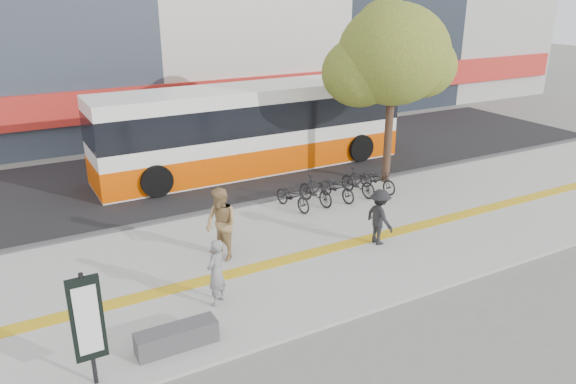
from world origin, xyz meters
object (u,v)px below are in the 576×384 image
pedestrian_tan (221,224)px  street_tree (391,56)px  bench (177,337)px  seated_woman (216,272)px  signboard (87,321)px  pedestrian_dark (380,217)px  bus (253,130)px

pedestrian_tan → street_tree: bearing=97.1°
bench → seated_woman: bearing=40.9°
signboard → pedestrian_dark: signboard is taller
signboard → pedestrian_tan: 5.15m
bench → pedestrian_dark: pedestrian_dark is taller
bench → pedestrian_tan: (2.24, 3.11, 0.73)m
bus → seated_woman: bearing=-120.2°
bench → street_tree: (9.78, 6.02, 4.21)m
street_tree → bus: 5.87m
signboard → street_tree: size_ratio=0.35×
bus → pedestrian_dark: (0.06, -7.83, -0.71)m
street_tree → pedestrian_tan: bearing=-158.9°
signboard → pedestrian_tan: (3.84, 3.42, -0.33)m
bench → pedestrian_tan: 3.90m
signboard → pedestrian_tan: size_ratio=1.15×
bus → pedestrian_dark: bearing=-89.5°
bench → bus: (6.29, 9.70, 1.26)m
street_tree → pedestrian_dark: 6.51m
bench → street_tree: 12.23m
signboard → pedestrian_tan: signboard is taller
bus → seated_woman: size_ratio=7.79×
signboard → seated_woman: size_ratio=1.42×
seated_woman → pedestrian_tan: (0.94, 1.99, 0.18)m
bus → pedestrian_tan: bearing=-121.6°
bench → signboard: (-1.60, -0.31, 1.06)m
bench → bus: bus is taller
street_tree → pedestrian_tan: size_ratio=3.31×
pedestrian_dark → bus: bearing=0.0°
seated_woman → street_tree: bearing=172.5°
signboard → bus: size_ratio=0.18×
bus → pedestrian_tan: bus is taller
seated_woman → pedestrian_dark: bearing=150.8°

